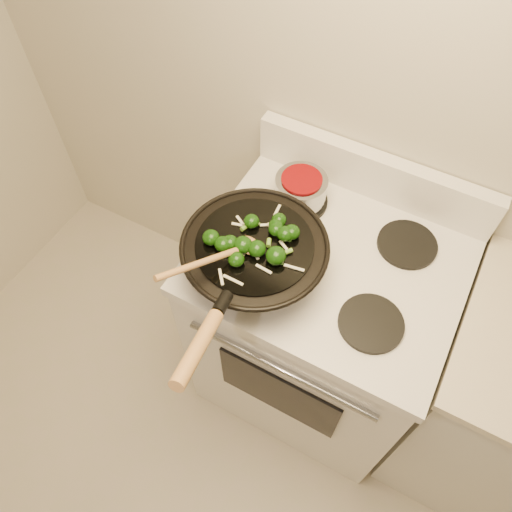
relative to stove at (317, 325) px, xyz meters
The scene contains 5 objects.
stove is the anchor object (origin of this frame).
wok 0.58m from the stove, 138.57° to the right, with size 0.41×0.68×0.27m.
stirfry 0.65m from the stove, 139.46° to the right, with size 0.29×0.31×0.05m.
wooden_spoon 0.71m from the stove, 132.10° to the right, with size 0.16×0.29×0.12m.
saucepan 0.56m from the stove, 141.06° to the left, with size 0.16×0.26×0.10m.
Camera 1 is at (-0.04, 0.33, 2.15)m, focal length 35.00 mm.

